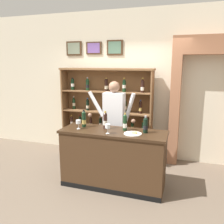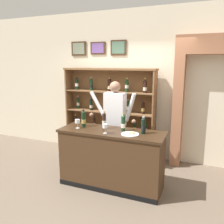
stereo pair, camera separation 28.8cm
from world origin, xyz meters
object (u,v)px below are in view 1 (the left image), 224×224
(wine_glass_right, at_px, (78,122))
(wine_glass_spare, at_px, (108,126))
(tasting_bottle_grappa, at_px, (84,119))
(cheese_plate, at_px, (133,134))
(wine_shelf, at_px, (106,111))
(tasting_bottle_vin_santo, at_px, (125,123))
(tasting_bottle_bianco, at_px, (105,120))
(tasting_counter, at_px, (113,159))
(tasting_bottle_super_tuscan, at_px, (146,125))
(shopkeeper, at_px, (114,116))

(wine_glass_right, height_order, wine_glass_spare, same)
(tasting_bottle_grappa, distance_m, cheese_plate, 0.92)
(wine_shelf, xyz_separation_m, tasting_bottle_grappa, (0.01, -1.19, 0.08))
(wine_shelf, xyz_separation_m, tasting_bottle_vin_santo, (0.73, -1.18, 0.08))
(wine_shelf, relative_size, wine_glass_right, 13.45)
(wine_glass_spare, bearing_deg, tasting_bottle_bianco, 116.96)
(tasting_counter, relative_size, wine_glass_right, 11.41)
(tasting_counter, xyz_separation_m, tasting_bottle_vin_santo, (0.18, 0.08, 0.62))
(tasting_bottle_bianco, xyz_separation_m, tasting_bottle_vin_santo, (0.34, 0.00, -0.01))
(tasting_bottle_vin_santo, bearing_deg, tasting_bottle_bianco, -179.63)
(tasting_bottle_super_tuscan, bearing_deg, cheese_plate, -142.54)
(wine_shelf, xyz_separation_m, wine_glass_right, (-0.03, -1.33, 0.06))
(wine_shelf, distance_m, tasting_bottle_grappa, 1.19)
(wine_shelf, distance_m, tasting_bottle_vin_santo, 1.39)
(cheese_plate, bearing_deg, tasting_bottle_bianco, 162.87)
(tasting_bottle_bianco, relative_size, tasting_bottle_super_tuscan, 1.08)
(shopkeeper, relative_size, tasting_bottle_bianco, 5.73)
(tasting_counter, height_order, shopkeeper, shopkeeper)
(tasting_counter, height_order, wine_glass_right, wine_glass_right)
(tasting_bottle_grappa, relative_size, wine_glass_spare, 1.94)
(tasting_bottle_vin_santo, bearing_deg, tasting_bottle_super_tuscan, -4.93)
(tasting_counter, distance_m, tasting_bottle_grappa, 0.83)
(tasting_bottle_vin_santo, height_order, wine_glass_spare, tasting_bottle_vin_santo)
(wine_glass_right, bearing_deg, shopkeeper, 60.02)
(tasting_bottle_bianco, distance_m, tasting_bottle_vin_santo, 0.34)
(wine_shelf, relative_size, tasting_bottle_super_tuscan, 7.41)
(wine_shelf, bearing_deg, tasting_bottle_grappa, -89.59)
(shopkeeper, relative_size, wine_glass_right, 11.27)
(tasting_bottle_super_tuscan, distance_m, wine_glass_right, 1.11)
(wine_shelf, height_order, shopkeeper, wine_shelf)
(tasting_bottle_grappa, bearing_deg, tasting_bottle_vin_santo, 0.61)
(tasting_bottle_bianco, height_order, wine_glass_right, tasting_bottle_bianco)
(tasting_bottle_super_tuscan, height_order, cheese_plate, tasting_bottle_super_tuscan)
(tasting_counter, bearing_deg, wine_glass_right, -172.92)
(wine_shelf, xyz_separation_m, tasting_bottle_super_tuscan, (1.08, -1.21, 0.07))
(wine_glass_right, bearing_deg, tasting_bottle_vin_santo, 11.23)
(cheese_plate, bearing_deg, tasting_bottle_grappa, 170.40)
(tasting_counter, relative_size, wine_glass_spare, 11.34)
(wine_shelf, distance_m, wine_glass_right, 1.33)
(wine_shelf, xyz_separation_m, wine_glass_spare, (0.52, -1.43, 0.06))
(tasting_bottle_grappa, height_order, tasting_bottle_vin_santo, tasting_bottle_grappa)
(wine_shelf, xyz_separation_m, cheese_plate, (0.91, -1.34, -0.05))
(tasting_bottle_bianco, bearing_deg, tasting_bottle_super_tuscan, -2.30)
(shopkeeper, distance_m, tasting_bottle_bianco, 0.55)
(wine_shelf, bearing_deg, tasting_bottle_vin_santo, -58.12)
(shopkeeper, distance_m, cheese_plate, 0.89)
(tasting_bottle_super_tuscan, xyz_separation_m, wine_glass_spare, (-0.55, -0.22, -0.01))
(tasting_bottle_vin_santo, xyz_separation_m, wine_glass_right, (-0.76, -0.15, -0.02))
(cheese_plate, bearing_deg, tasting_bottle_super_tuscan, 37.46)
(wine_shelf, relative_size, tasting_bottle_bianco, 6.84)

